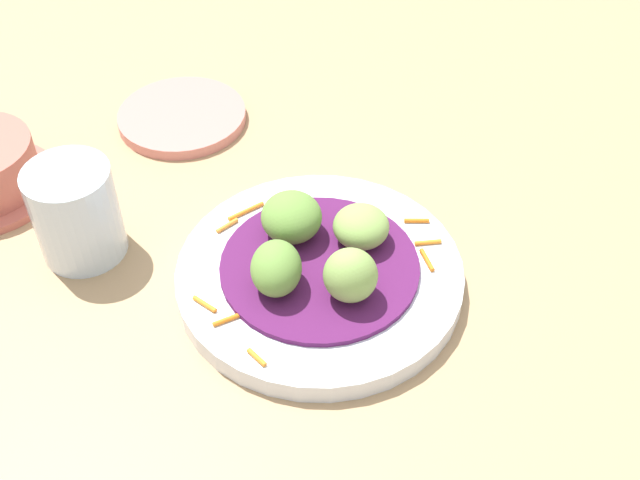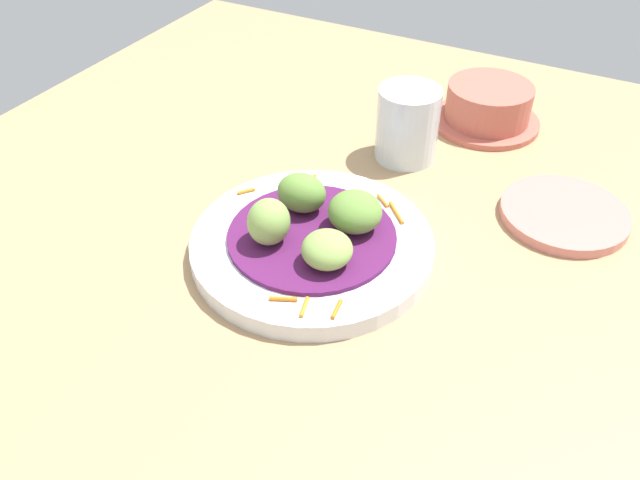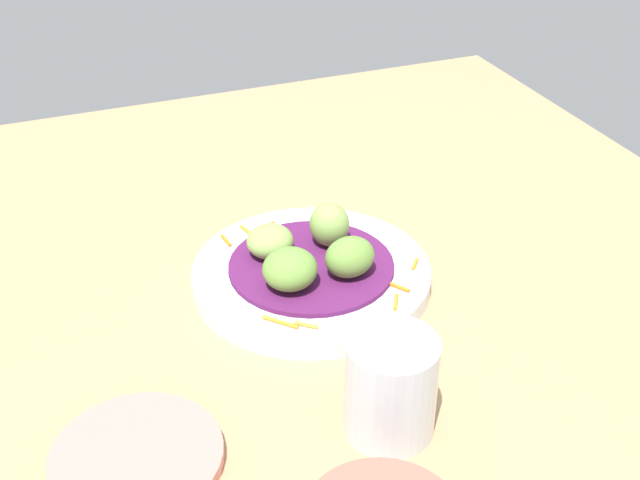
# 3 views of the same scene
# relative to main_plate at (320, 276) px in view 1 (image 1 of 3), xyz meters

# --- Properties ---
(table_surface) EXTENTS (1.10, 1.10, 0.02)m
(table_surface) POSITION_rel_main_plate_xyz_m (0.02, -0.03, -0.02)
(table_surface) COLOR tan
(table_surface) RESTS_ON ground
(main_plate) EXTENTS (0.25, 0.25, 0.02)m
(main_plate) POSITION_rel_main_plate_xyz_m (0.00, 0.00, 0.00)
(main_plate) COLOR silver
(main_plate) RESTS_ON table_surface
(cabbage_bed) EXTENTS (0.17, 0.17, 0.01)m
(cabbage_bed) POSITION_rel_main_plate_xyz_m (0.00, 0.00, 0.01)
(cabbage_bed) COLOR #51194C
(cabbage_bed) RESTS_ON main_plate
(carrot_garnish) EXTENTS (0.20, 0.18, 0.00)m
(carrot_garnish) POSITION_rel_main_plate_xyz_m (0.02, -0.01, 0.01)
(carrot_garnish) COLOR orange
(carrot_garnish) RESTS_ON main_plate
(guac_scoop_left) EXTENTS (0.05, 0.04, 0.05)m
(guac_scoop_left) POSITION_rel_main_plate_xyz_m (-0.03, 0.03, 0.04)
(guac_scoop_left) COLOR #84A851
(guac_scoop_left) RESTS_ON cabbage_bed
(guac_scoop_center) EXTENTS (0.05, 0.05, 0.03)m
(guac_scoop_center) POSITION_rel_main_plate_xyz_m (-0.03, -0.03, 0.03)
(guac_scoop_center) COLOR #84A851
(guac_scoop_center) RESTS_ON cabbage_bed
(guac_scoop_right) EXTENTS (0.06, 0.06, 0.04)m
(guac_scoop_right) POSITION_rel_main_plate_xyz_m (0.03, -0.03, 0.04)
(guac_scoop_right) COLOR olive
(guac_scoop_right) RESTS_ON cabbage_bed
(guac_scoop_back) EXTENTS (0.05, 0.06, 0.04)m
(guac_scoop_back) POSITION_rel_main_plate_xyz_m (0.03, 0.03, 0.04)
(guac_scoop_back) COLOR olive
(guac_scoop_back) RESTS_ON cabbage_bed
(side_plate_small) EXTENTS (0.14, 0.14, 0.01)m
(side_plate_small) POSITION_rel_main_plate_xyz_m (0.18, -0.22, -0.00)
(side_plate_small) COLOR tan
(side_plate_small) RESTS_ON table_surface
(water_glass) EXTENTS (0.08, 0.08, 0.09)m
(water_glass) POSITION_rel_main_plate_xyz_m (0.22, -0.01, 0.04)
(water_glass) COLOR silver
(water_glass) RESTS_ON table_surface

